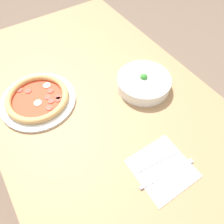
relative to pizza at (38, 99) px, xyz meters
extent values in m
plane|color=brown|center=(0.10, 0.22, -0.76)|extent=(8.00, 8.00, 0.00)
cube|color=#99724C|center=(0.10, 0.22, -0.03)|extent=(1.37, 0.87, 0.03)
cylinder|color=olive|center=(-0.52, -0.15, -0.41)|extent=(0.06, 0.06, 0.72)
cylinder|color=olive|center=(-0.52, 0.58, -0.41)|extent=(0.06, 0.06, 0.72)
cylinder|color=white|center=(0.00, 0.00, -0.01)|extent=(0.30, 0.30, 0.01)
torus|color=tan|center=(0.00, 0.00, 0.01)|extent=(0.25, 0.25, 0.03)
cylinder|color=red|center=(0.00, 0.00, 0.00)|extent=(0.22, 0.22, 0.01)
cylinder|color=#A83323|center=(0.02, 0.04, 0.00)|extent=(0.03, 0.03, 0.00)
cylinder|color=#A83323|center=(0.04, 0.04, 0.00)|extent=(0.03, 0.03, 0.00)
cylinder|color=#A83323|center=(-0.06, -0.02, 0.00)|extent=(0.03, 0.03, 0.00)
cylinder|color=#A83323|center=(0.04, 0.07, 0.00)|extent=(0.03, 0.03, 0.00)
cylinder|color=#A83323|center=(-0.01, 0.06, 0.00)|extent=(0.03, 0.03, 0.00)
cylinder|color=#A83323|center=(0.05, 0.07, 0.00)|extent=(0.03, 0.03, 0.00)
cylinder|color=#A83323|center=(0.07, 0.02, 0.00)|extent=(0.03, 0.03, 0.00)
cylinder|color=#A83323|center=(-0.08, -0.05, 0.00)|extent=(0.03, 0.03, 0.00)
ellipsoid|color=silver|center=(0.02, -0.01, 0.00)|extent=(0.03, 0.03, 0.01)
ellipsoid|color=silver|center=(-0.05, 0.06, 0.00)|extent=(0.03, 0.03, 0.01)
cylinder|color=white|center=(0.17, 0.41, 0.01)|extent=(0.22, 0.22, 0.05)
torus|color=white|center=(0.17, 0.41, 0.03)|extent=(0.23, 0.23, 0.01)
ellipsoid|color=tan|center=(0.22, 0.44, 0.02)|extent=(0.02, 0.03, 0.02)
ellipsoid|color=#998466|center=(0.15, 0.45, 0.02)|extent=(0.04, 0.03, 0.02)
ellipsoid|color=#998466|center=(0.19, 0.34, 0.02)|extent=(0.04, 0.03, 0.02)
ellipsoid|color=tan|center=(0.13, 0.47, 0.02)|extent=(0.04, 0.04, 0.02)
sphere|color=#388433|center=(0.17, 0.41, 0.04)|extent=(0.03, 0.03, 0.03)
cube|color=white|center=(0.50, 0.24, -0.02)|extent=(0.18, 0.18, 0.00)
cube|color=silver|center=(0.47, 0.21, -0.01)|extent=(0.02, 0.12, 0.00)
cube|color=silver|center=(0.48, 0.29, -0.01)|extent=(0.01, 0.05, 0.00)
cube|color=silver|center=(0.48, 0.29, -0.01)|extent=(0.01, 0.05, 0.00)
cube|color=silver|center=(0.47, 0.29, -0.01)|extent=(0.01, 0.05, 0.00)
cube|color=silver|center=(0.47, 0.30, -0.01)|extent=(0.01, 0.05, 0.00)
cube|color=silver|center=(0.51, 0.17, -0.01)|extent=(0.02, 0.08, 0.01)
cube|color=silver|center=(0.52, 0.28, -0.01)|extent=(0.03, 0.13, 0.00)
camera|label=1|loc=(0.63, -0.05, 0.68)|focal=35.00mm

